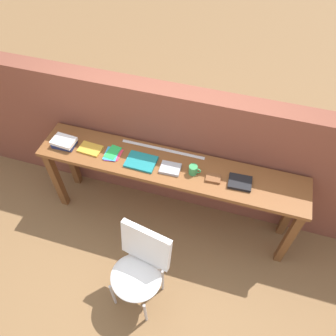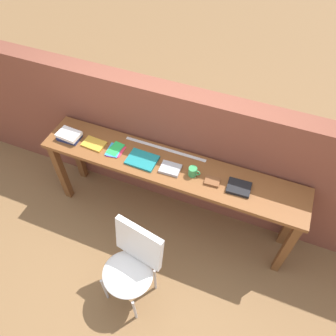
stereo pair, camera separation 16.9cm
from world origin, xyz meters
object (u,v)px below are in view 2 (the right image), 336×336
(book_repair_rightmost, at_px, (239,188))
(chair_white_moulded, at_px, (132,264))
(pamphlet_pile_colourful, at_px, (115,150))
(leather_journal_brown, at_px, (212,181))
(book_stack_leftmost, at_px, (69,136))
(mug, at_px, (193,172))
(book_open_centre, at_px, (142,160))
(magazine_cycling, at_px, (94,144))

(book_repair_rightmost, bearing_deg, chair_white_moulded, -131.02)
(pamphlet_pile_colourful, xyz_separation_m, book_repair_rightmost, (1.19, -0.00, 0.01))
(leather_journal_brown, height_order, book_repair_rightmost, book_repair_rightmost)
(chair_white_moulded, distance_m, book_repair_rightmost, 1.11)
(book_stack_leftmost, distance_m, mug, 1.26)
(book_repair_rightmost, bearing_deg, book_stack_leftmost, 178.08)
(book_open_centre, height_order, leather_journal_brown, leather_journal_brown)
(chair_white_moulded, xyz_separation_m, mug, (0.24, 0.82, 0.40))
(pamphlet_pile_colourful, height_order, mug, mug)
(magazine_cycling, bearing_deg, book_open_centre, 2.20)
(magazine_cycling, xyz_separation_m, book_repair_rightmost, (1.41, 0.01, 0.01))
(chair_white_moulded, relative_size, book_stack_leftmost, 3.92)
(book_stack_leftmost, bearing_deg, mug, 0.74)
(chair_white_moulded, bearing_deg, mug, 73.86)
(chair_white_moulded, height_order, leather_journal_brown, leather_journal_brown)
(book_stack_leftmost, height_order, book_open_centre, book_stack_leftmost)
(book_stack_leftmost, xyz_separation_m, pamphlet_pile_colourful, (0.48, 0.02, -0.03))
(magazine_cycling, distance_m, mug, 1.00)
(book_stack_leftmost, distance_m, leather_journal_brown, 1.44)
(book_stack_leftmost, height_order, book_repair_rightmost, book_stack_leftmost)
(book_open_centre, height_order, book_repair_rightmost, book_repair_rightmost)
(pamphlet_pile_colourful, bearing_deg, chair_white_moulded, -56.75)
(leather_journal_brown, xyz_separation_m, book_repair_rightmost, (0.23, 0.02, 0.00))
(book_stack_leftmost, bearing_deg, magazine_cycling, 3.28)
(mug, bearing_deg, book_repair_rightmost, 0.58)
(pamphlet_pile_colourful, bearing_deg, mug, -0.39)
(book_stack_leftmost, height_order, pamphlet_pile_colourful, book_stack_leftmost)
(book_open_centre, bearing_deg, mug, 3.12)
(magazine_cycling, distance_m, book_repair_rightmost, 1.41)
(pamphlet_pile_colourful, bearing_deg, book_repair_rightmost, -0.05)
(magazine_cycling, relative_size, leather_journal_brown, 1.65)
(mug, height_order, book_repair_rightmost, mug)
(book_stack_leftmost, distance_m, magazine_cycling, 0.26)
(book_open_centre, xyz_separation_m, book_repair_rightmost, (0.90, 0.02, 0.00))
(leather_journal_brown, bearing_deg, book_open_centre, 176.41)
(chair_white_moulded, bearing_deg, book_repair_rightmost, 51.61)
(magazine_cycling, bearing_deg, chair_white_moulded, -43.20)
(book_stack_leftmost, bearing_deg, chair_white_moulded, -38.07)
(leather_journal_brown, bearing_deg, book_repair_rightmost, 0.55)
(leather_journal_brown, bearing_deg, pamphlet_pile_colourful, 175.13)
(book_open_centre, relative_size, leather_journal_brown, 2.09)
(magazine_cycling, xyz_separation_m, book_open_centre, (0.51, -0.01, 0.00))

